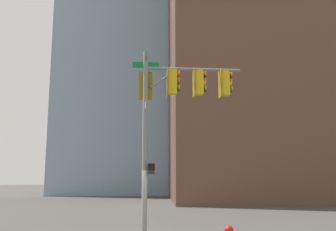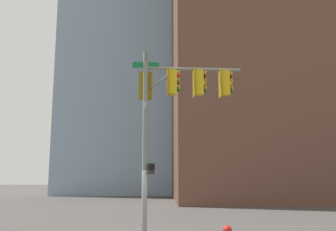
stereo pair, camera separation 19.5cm
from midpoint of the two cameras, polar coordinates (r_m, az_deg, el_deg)
The scene contains 3 objects.
signal_pole_assembly at distance 14.75m, azimuth 1.14°, elevation 2.22°, with size 4.40×1.08×7.25m.
building_brick_midblock at distance 68.53m, azimuth -6.61°, elevation 2.89°, with size 20.99×17.47×33.75m, color #845B47.
building_brick_farside at distance 76.08m, azimuth 12.03°, elevation 9.21°, with size 18.02×14.80×52.77m, color #845B47.
Camera 2 is at (0.77, -13.89, 2.24)m, focal length 39.48 mm.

